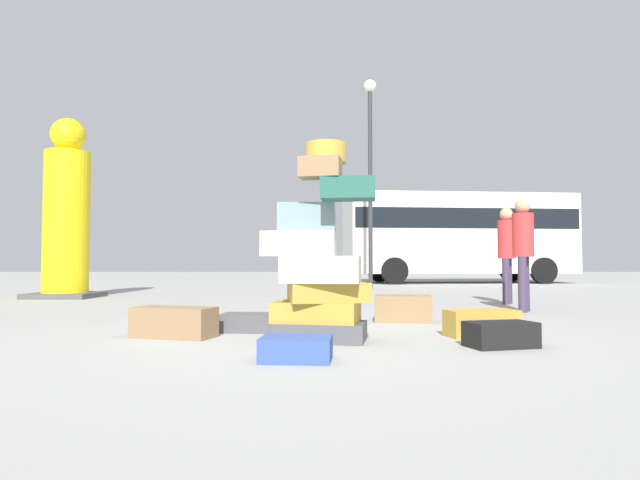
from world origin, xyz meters
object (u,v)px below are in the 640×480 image
suitcase_tower (317,265)px  suitcase_navy_foreground_far (295,349)px  suitcase_tan_behind_tower (481,323)px  person_tourist_with_camera (505,247)px  parked_bus (456,232)px  suitcase_black_right_side (499,334)px  suitcase_brown_upright_blue (173,322)px  suitcase_charcoal_left_side (256,323)px  lamp_post (369,151)px  person_bearded_onlooker (522,244)px  suitcase_brown_foreground_near (402,308)px  yellow_dummy_statue (65,218)px

suitcase_tower → suitcase_navy_foreground_far: suitcase_tower is taller
suitcase_tan_behind_tower → person_tourist_with_camera: (1.68, 4.16, 0.86)m
person_tourist_with_camera → parked_bus: parked_bus is taller
person_tourist_with_camera → suitcase_black_right_side: bearing=10.3°
suitcase_tower → suitcase_navy_foreground_far: size_ratio=3.57×
person_tourist_with_camera → suitcase_tower: bearing=-6.0°
suitcase_tower → person_tourist_with_camera: 5.52m
suitcase_navy_foreground_far → suitcase_tower: bearing=85.5°
suitcase_brown_upright_blue → suitcase_navy_foreground_far: suitcase_brown_upright_blue is taller
suitcase_charcoal_left_side → lamp_post: lamp_post is taller
suitcase_tower → person_bearded_onlooker: bearing=45.1°
parked_bus → suitcase_tower: bearing=-114.0°
suitcase_tower → lamp_post: size_ratio=0.30×
suitcase_tan_behind_tower → lamp_post: lamp_post is taller
suitcase_navy_foreground_far → suitcase_black_right_side: suitcase_black_right_side is taller
person_tourist_with_camera → lamp_post: 6.74m
suitcase_brown_upright_blue → suitcase_brown_foreground_near: size_ratio=1.14×
suitcase_brown_upright_blue → lamp_post: (2.78, 10.04, 3.73)m
suitcase_brown_upright_blue → person_bearded_onlooker: bearing=48.8°
parked_bus → yellow_dummy_statue: bearing=-145.2°
suitcase_charcoal_left_side → suitcase_brown_foreground_near: size_ratio=1.08×
suitcase_tower → suitcase_brown_upright_blue: 1.48m
lamp_post → suitcase_brown_upright_blue: bearing=-105.5°
suitcase_black_right_side → yellow_dummy_statue: yellow_dummy_statue is taller
suitcase_tan_behind_tower → suitcase_charcoal_left_side: (-2.18, 0.37, -0.03)m
suitcase_black_right_side → person_bearded_onlooker: (1.44, 3.31, 0.87)m
suitcase_tower → yellow_dummy_statue: (-5.18, 6.20, 0.95)m
suitcase_brown_upright_blue → suitcase_black_right_side: suitcase_brown_upright_blue is taller
suitcase_brown_foreground_near → suitcase_tan_behind_tower: bearing=-60.0°
suitcase_brown_upright_blue → suitcase_charcoal_left_side: size_ratio=1.06×
suitcase_brown_foreground_near → parked_bus: size_ratio=0.08×
suitcase_charcoal_left_side → yellow_dummy_statue: yellow_dummy_statue is taller
suitcase_tower → suitcase_brown_foreground_near: size_ratio=2.69×
suitcase_tan_behind_tower → suitcase_brown_foreground_near: (-0.55, 1.32, 0.03)m
person_tourist_with_camera → lamp_post: lamp_post is taller
suitcase_charcoal_left_side → yellow_dummy_statue: (-4.55, 5.52, 1.54)m
lamp_post → suitcase_brown_foreground_near: bearing=-92.8°
suitcase_tower → person_bearded_onlooker: 4.19m
suitcase_tower → suitcase_brown_upright_blue: bearing=169.6°
person_bearded_onlooker → person_tourist_with_camera: person_tourist_with_camera is taller
suitcase_tower → suitcase_navy_foreground_far: (-0.16, -0.97, -0.60)m
suitcase_charcoal_left_side → suitcase_black_right_side: size_ratio=1.30×
suitcase_tan_behind_tower → person_bearded_onlooker: size_ratio=0.41×
suitcase_navy_foreground_far → person_tourist_with_camera: bearing=62.8°
person_bearded_onlooker → yellow_dummy_statue: bearing=-81.2°
suitcase_charcoal_left_side → parked_bus: bearing=73.0°
person_bearded_onlooker → person_tourist_with_camera: 1.53m
suitcase_tan_behind_tower → suitcase_navy_foreground_far: 2.13m
suitcase_charcoal_left_side → person_bearded_onlooker: 4.33m
suitcase_brown_foreground_near → person_bearded_onlooker: person_bearded_onlooker is taller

